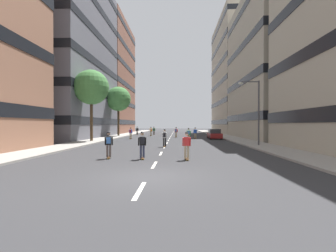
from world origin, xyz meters
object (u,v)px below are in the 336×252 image
(parked_car_near, at_px, (214,134))
(skater_3, at_px, (176,131))
(street_tree_near, at_px, (118,99))
(skater_9, at_px, (195,133))
(skater_7, at_px, (187,144))
(skater_1, at_px, (109,143))
(skater_0, at_px, (131,132))
(skater_5, at_px, (142,143))
(skater_10, at_px, (189,134))
(streetlamp_right, at_px, (255,106))
(skater_6, at_px, (165,137))
(street_tree_mid, at_px, (91,88))
(skater_4, at_px, (154,130))
(skater_8, at_px, (137,130))
(skater_2, at_px, (151,131))

(parked_car_near, bearing_deg, skater_3, 146.97)
(street_tree_near, distance_m, skater_9, 16.70)
(skater_3, bearing_deg, skater_7, -88.10)
(skater_1, xyz_separation_m, skater_7, (5.09, -0.39, -0.03))
(skater_0, height_order, skater_5, same)
(skater_0, xyz_separation_m, skater_10, (8.61, -5.26, 0.00))
(skater_5, bearing_deg, skater_10, 76.34)
(streetlamp_right, relative_size, skater_6, 3.65)
(street_tree_mid, height_order, skater_9, street_tree_mid)
(skater_4, bearing_deg, skater_8, 176.48)
(street_tree_mid, xyz_separation_m, skater_7, (11.64, -14.82, -5.99))
(streetlamp_right, relative_size, skater_7, 3.65)
(skater_4, distance_m, skater_8, 3.59)
(skater_2, distance_m, skater_10, 16.62)
(street_tree_mid, height_order, skater_8, street_tree_mid)
(parked_car_near, height_order, streetlamp_right, streetlamp_right)
(skater_1, height_order, skater_5, same)
(street_tree_near, xyz_separation_m, skater_3, (10.80, -3.01, -5.95))
(skater_3, relative_size, skater_5, 1.00)
(skater_10, bearing_deg, parked_car_near, 55.63)
(skater_5, bearing_deg, skater_2, 95.53)
(streetlamp_right, bearing_deg, parked_car_near, 99.68)
(parked_car_near, height_order, skater_3, skater_3)
(street_tree_near, distance_m, skater_7, 31.39)
(skater_2, distance_m, skater_7, 31.19)
(skater_9, bearing_deg, skater_6, -107.22)
(skater_2, relative_size, skater_5, 1.00)
(street_tree_mid, xyz_separation_m, skater_4, (6.10, 19.32, -5.96))
(street_tree_near, distance_m, skater_10, 19.07)
(skater_9, bearing_deg, skater_5, -103.33)
(streetlamp_right, distance_m, skater_9, 13.46)
(skater_0, bearing_deg, skater_8, 95.70)
(street_tree_near, xyz_separation_m, skater_10, (12.49, -13.12, -5.95))
(skater_0, relative_size, skater_5, 1.00)
(street_tree_mid, bearing_deg, skater_9, 24.92)
(skater_3, distance_m, skater_9, 5.23)
(skater_1, distance_m, skater_2, 30.26)
(street_tree_mid, xyz_separation_m, skater_8, (2.51, 19.54, -5.99))
(parked_car_near, xyz_separation_m, skater_1, (-10.20, -21.25, 0.32))
(parked_car_near, xyz_separation_m, skater_9, (-2.98, -0.43, 0.29))
(skater_5, bearing_deg, street_tree_mid, 121.06)
(street_tree_mid, xyz_separation_m, skater_3, (10.80, 10.70, -5.96))
(skater_6, bearing_deg, skater_0, 115.61)
(streetlamp_right, bearing_deg, skater_0, 142.54)
(skater_1, relative_size, skater_10, 1.00)
(skater_8, bearing_deg, parked_car_near, -41.75)
(skater_9, bearing_deg, skater_8, 130.59)
(skater_8, relative_size, skater_10, 1.00)
(skater_0, xyz_separation_m, skater_9, (9.89, 0.55, -0.03))
(parked_car_near, bearing_deg, skater_8, 138.25)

